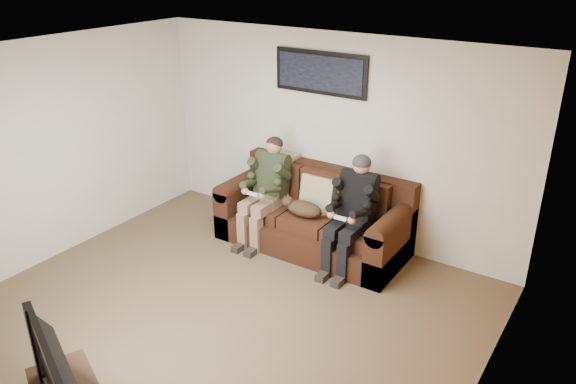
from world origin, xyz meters
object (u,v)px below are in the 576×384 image
Objects in this scene: cat at (303,208)px; framed_poster at (320,73)px; television at (69,377)px; sofa at (316,218)px; person_left at (267,184)px; person_right at (353,206)px.

framed_poster reaches higher than cat.
framed_poster is at bearing 119.92° from television.
sofa is 3.81m from television.
television is (0.32, -3.56, 0.20)m from cat.
sofa is 1.77× the size of person_left.
framed_poster is (0.41, 0.58, 1.35)m from person_left.
television reaches higher than cat.
person_right reaches higher than cat.
person_left is 0.99× the size of person_right.
person_right reaches higher than person_left.
cat is 0.53× the size of framed_poster.
framed_poster reaches higher than television.
television is at bearing -86.02° from sofa.
person_right is at bearing 108.09° from television.
person_right is 1.16× the size of television.
person_right is at bearing -35.65° from framed_poster.
sofa reaches higher than cat.
framed_poster reaches higher than person_left.
person_left is 1.15× the size of television.
cat is at bearing -177.85° from person_right.
person_right is (0.61, -0.20, 0.39)m from sofa.
framed_poster is (-0.81, 0.58, 1.34)m from person_right.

